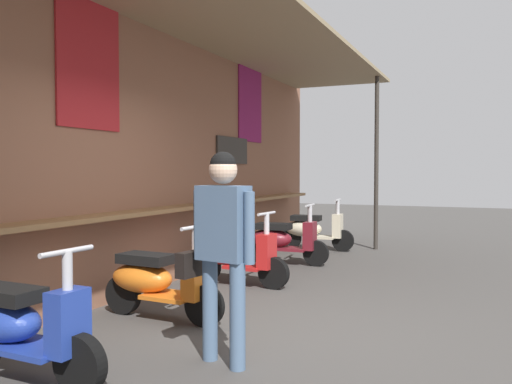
{
  "coord_description": "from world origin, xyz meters",
  "views": [
    {
      "loc": [
        -4.52,
        -1.99,
        1.49
      ],
      "look_at": [
        2.27,
        0.99,
        1.2
      ],
      "focal_mm": 37.59,
      "sensor_mm": 36.0,
      "label": 1
    }
  ],
  "objects_px": {
    "scooter_red": "(234,255)",
    "shopper_with_handbag": "(221,236)",
    "scooter_orange": "(155,280)",
    "scooter_blue": "(18,325)",
    "scooter_maroon": "(281,240)",
    "scooter_cream": "(312,229)"
  },
  "relations": [
    {
      "from": "scooter_blue",
      "to": "scooter_maroon",
      "type": "height_order",
      "value": "same"
    },
    {
      "from": "scooter_red",
      "to": "shopper_with_handbag",
      "type": "height_order",
      "value": "shopper_with_handbag"
    },
    {
      "from": "scooter_maroon",
      "to": "scooter_red",
      "type": "bearing_deg",
      "value": -92.99
    },
    {
      "from": "scooter_blue",
      "to": "scooter_cream",
      "type": "bearing_deg",
      "value": 92.13
    },
    {
      "from": "scooter_orange",
      "to": "shopper_with_handbag",
      "type": "relative_size",
      "value": 0.86
    },
    {
      "from": "scooter_maroon",
      "to": "scooter_cream",
      "type": "bearing_deg",
      "value": 87.01
    },
    {
      "from": "scooter_maroon",
      "to": "shopper_with_handbag",
      "type": "bearing_deg",
      "value": -77.63
    },
    {
      "from": "scooter_blue",
      "to": "scooter_red",
      "type": "distance_m",
      "value": 3.49
    },
    {
      "from": "scooter_red",
      "to": "shopper_with_handbag",
      "type": "relative_size",
      "value": 0.86
    },
    {
      "from": "scooter_orange",
      "to": "scooter_cream",
      "type": "height_order",
      "value": "same"
    },
    {
      "from": "scooter_cream",
      "to": "shopper_with_handbag",
      "type": "relative_size",
      "value": 0.86
    },
    {
      "from": "scooter_orange",
      "to": "scooter_maroon",
      "type": "distance_m",
      "value": 3.49
    },
    {
      "from": "scooter_blue",
      "to": "scooter_orange",
      "type": "xyz_separation_m",
      "value": [
        1.71,
        -0.0,
        0.0
      ]
    },
    {
      "from": "scooter_red",
      "to": "shopper_with_handbag",
      "type": "bearing_deg",
      "value": -62.15
    },
    {
      "from": "scooter_maroon",
      "to": "shopper_with_handbag",
      "type": "xyz_separation_m",
      "value": [
        -4.34,
        -1.19,
        0.6
      ]
    },
    {
      "from": "scooter_blue",
      "to": "scooter_maroon",
      "type": "relative_size",
      "value": 1.0
    },
    {
      "from": "scooter_cream",
      "to": "scooter_blue",
      "type": "bearing_deg",
      "value": -94.2
    },
    {
      "from": "scooter_orange",
      "to": "scooter_maroon",
      "type": "bearing_deg",
      "value": 93.35
    },
    {
      "from": "scooter_blue",
      "to": "scooter_red",
      "type": "xyz_separation_m",
      "value": [
        3.49,
        -0.0,
        0.0
      ]
    },
    {
      "from": "scooter_red",
      "to": "shopper_with_handbag",
      "type": "xyz_separation_m",
      "value": [
        -2.64,
        -1.19,
        0.6
      ]
    },
    {
      "from": "scooter_red",
      "to": "scooter_maroon",
      "type": "height_order",
      "value": "same"
    },
    {
      "from": "scooter_blue",
      "to": "shopper_with_handbag",
      "type": "height_order",
      "value": "shopper_with_handbag"
    }
  ]
}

